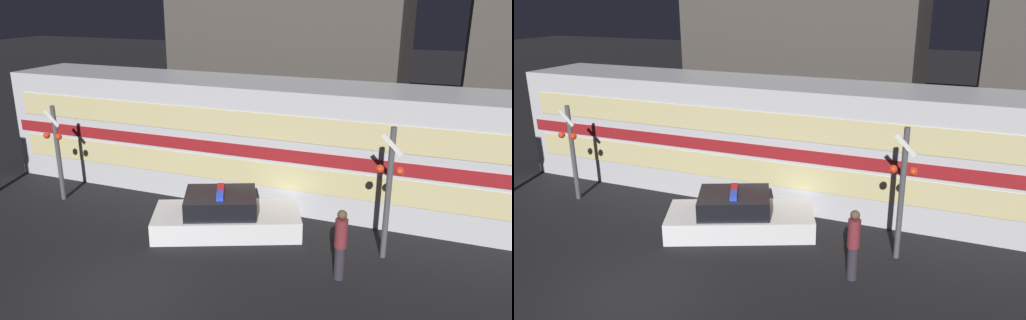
# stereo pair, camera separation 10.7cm
# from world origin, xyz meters

# --- Properties ---
(ground_plane) EXTENTS (120.00, 120.00, 0.00)m
(ground_plane) POSITION_xyz_m (0.00, 0.00, 0.00)
(ground_plane) COLOR black
(train) EXTENTS (20.47, 2.86, 3.97)m
(train) POSITION_xyz_m (1.53, 7.20, 1.98)
(train) COLOR silver
(train) RESTS_ON ground_plane
(police_car) EXTENTS (4.68, 3.43, 1.32)m
(police_car) POSITION_xyz_m (0.87, 4.01, 0.49)
(police_car) COLOR silver
(police_car) RESTS_ON ground_plane
(pedestrian) EXTENTS (0.31, 0.31, 1.85)m
(pedestrian) POSITION_xyz_m (4.60, 2.66, 0.95)
(pedestrian) COLOR #2D2833
(pedestrian) RESTS_ON ground_plane
(crossing_signal_near) EXTENTS (0.71, 0.33, 3.61)m
(crossing_signal_near) POSITION_xyz_m (5.47, 4.12, 1.98)
(crossing_signal_near) COLOR #4C4C51
(crossing_signal_near) RESTS_ON ground_plane
(crossing_signal_far) EXTENTS (0.71, 0.33, 3.28)m
(crossing_signal_far) POSITION_xyz_m (-5.36, 4.16, 1.81)
(crossing_signal_far) COLOR #4C4C51
(crossing_signal_far) RESTS_ON ground_plane
(building_left) EXTENTS (10.39, 6.43, 7.30)m
(building_left) POSITION_xyz_m (-0.55, 15.22, 3.65)
(building_left) COLOR #47423D
(building_left) RESTS_ON ground_plane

